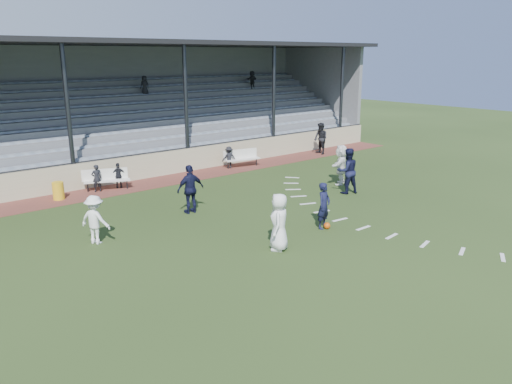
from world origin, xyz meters
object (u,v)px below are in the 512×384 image
player_navy_lead (324,206)px  bench_right (241,157)px  football (327,226)px  player_white_lead (279,222)px  bench_left (106,177)px  official (321,139)px  trash_bin (58,191)px

player_navy_lead → bench_right: bearing=54.2°
football → player_navy_lead: 0.72m
player_white_lead → player_navy_lead: (2.56, 0.48, -0.09)m
bench_left → player_navy_lead: (3.72, -9.76, 0.24)m
bench_right → player_white_lead: size_ratio=1.12×
bench_right → football: bearing=-100.0°
player_white_lead → player_navy_lead: size_ratio=1.10×
bench_right → player_navy_lead: size_ratio=1.24×
bench_left → bench_right: same height
player_navy_lead → official: size_ratio=0.86×
bench_right → football: (-3.86, -9.75, -0.47)m
football → player_white_lead: bearing=-173.0°
player_white_lead → player_navy_lead: 2.60m
player_navy_lead → official: 13.54m
bench_right → player_navy_lead: player_navy_lead is taller
bench_left → football: (3.75, -9.92, -0.47)m
bench_left → official: (13.55, -0.46, 0.39)m
bench_right → football: size_ratio=8.70×
trash_bin → player_white_lead: 10.60m
bench_right → official: bearing=8.8°
bench_right → player_navy_lead: bearing=-100.5°
trash_bin → official: (15.75, -0.26, 0.58)m
bench_right → official: 5.96m
bench_right → player_white_lead: player_white_lead is taller
football → official: official is taller
football → player_navy_lead: player_navy_lead is taller
football → official: size_ratio=0.12×
bench_right → trash_bin: (-9.81, -0.03, -0.19)m
player_navy_lead → football: bearing=-93.7°
bench_left → bench_right: (7.61, -0.17, 0.00)m
bench_left → player_navy_lead: bearing=-47.1°
player_white_lead → trash_bin: bearing=-114.5°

